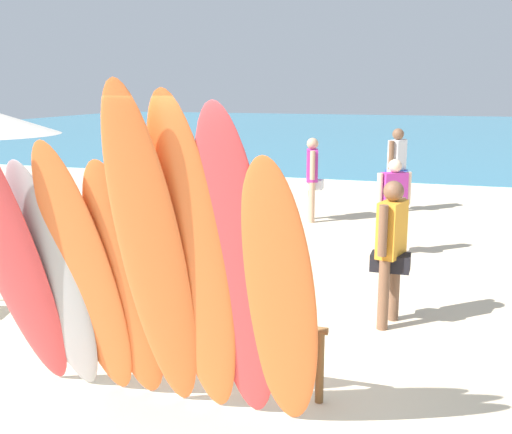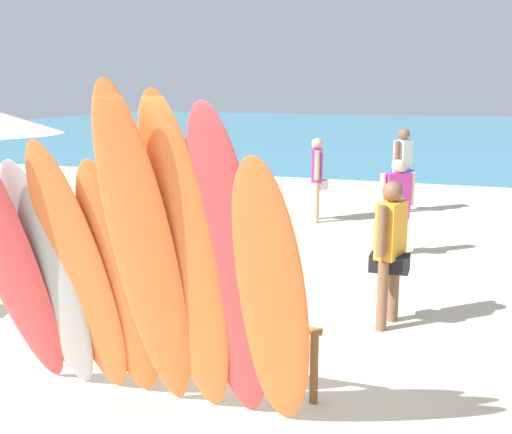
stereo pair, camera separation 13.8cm
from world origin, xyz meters
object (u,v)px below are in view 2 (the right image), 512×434
object	(u,v)px
beachgoer_by_water	(317,174)
beach_chair_blue	(110,237)
surfboard_red_0	(6,254)
surfboard_orange_7	(271,303)
surfboard_grey_1	(50,281)
surfboard_orange_5	(187,268)
surfboard_orange_2	(81,278)
surfboard_orange_4	(147,263)
beachgoer_near_rack	(403,164)
beach_chair_red	(78,261)
surfboard_rack	(176,326)
beachgoer_photographing	(397,201)
surfboard_orange_3	(120,287)
surfboard_red_6	(229,277)
beachgoer_strolling	(390,244)

from	to	relation	value
beachgoer_by_water	beach_chair_blue	distance (m)	4.48
surfboard_red_0	surfboard_orange_7	bearing A→B (deg)	0.68
surfboard_grey_1	surfboard_orange_5	bearing A→B (deg)	1.26
surfboard_orange_2	surfboard_orange_4	xyz separation A→B (m)	(0.64, -0.10, 0.20)
surfboard_red_0	beachgoer_near_rack	bearing A→B (deg)	73.28
surfboard_orange_2	surfboard_orange_5	world-z (taller)	surfboard_orange_5
beach_chair_blue	surfboard_orange_4	bearing A→B (deg)	-44.70
surfboard_grey_1	surfboard_orange_4	world-z (taller)	surfboard_orange_4
surfboard_orange_4	surfboard_orange_7	size ratio (longest dim) A/B	1.23
beach_chair_red	beach_chair_blue	xyz separation A→B (m)	(-0.30, 1.23, -0.01)
beachgoer_near_rack	beach_chair_red	size ratio (longest dim) A/B	2.05
surfboard_grey_1	surfboard_rack	bearing A→B (deg)	43.61
beachgoer_photographing	surfboard_orange_3	bearing A→B (deg)	41.93
beachgoer_photographing	beachgoer_near_rack	distance (m)	3.47
surfboard_red_0	surfboard_red_6	distance (m)	1.81
surfboard_rack	beach_chair_red	bearing A→B (deg)	142.18
surfboard_orange_7	beach_chair_blue	distance (m)	5.07
surfboard_red_6	beachgoer_photographing	size ratio (longest dim) A/B	1.75
surfboard_orange_3	beach_chair_blue	world-z (taller)	surfboard_orange_3
surfboard_red_0	beachgoer_by_water	size ratio (longest dim) A/B	1.72
surfboard_orange_5	beachgoer_photographing	xyz separation A→B (m)	(0.91, 5.52, -0.43)
surfboard_orange_5	beachgoer_photographing	distance (m)	5.61
beachgoer_by_water	beachgoer_strolling	bearing A→B (deg)	7.79
surfboard_red_0	surfboard_orange_4	bearing A→B (deg)	-1.55
surfboard_orange_3	beach_chair_red	world-z (taller)	surfboard_orange_3
surfboard_orange_5	surfboard_orange_4	bearing A→B (deg)	-162.61
surfboard_orange_7	surfboard_red_0	bearing A→B (deg)	-172.62
surfboard_grey_1	beachgoer_near_rack	bearing A→B (deg)	82.83
beach_chair_blue	surfboard_orange_5	bearing A→B (deg)	-41.36
surfboard_grey_1	beachgoer_by_water	xyz separation A→B (m)	(0.44, 7.46, -0.11)
surfboard_rack	beachgoer_near_rack	xyz separation A→B (m)	(1.11, 8.27, 0.48)
surfboard_orange_2	beach_chair_red	world-z (taller)	surfboard_orange_2
beachgoer_by_water	beach_chair_blue	xyz separation A→B (m)	(-2.11, -3.92, -0.50)
surfboard_rack	beach_chair_blue	distance (m)	3.81
beachgoer_near_rack	beachgoer_photographing	bearing A→B (deg)	25.20
surfboard_red_0	beachgoer_photographing	world-z (taller)	surfboard_red_0
surfboard_orange_7	surfboard_grey_1	bearing A→B (deg)	-177.89
surfboard_grey_1	surfboard_orange_4	distance (m)	1.01
surfboard_grey_1	beach_chair_red	xyz separation A→B (m)	(-1.37, 2.31, -0.60)
surfboard_red_6	beachgoer_photographing	distance (m)	5.55
surfboard_orange_2	beach_chair_red	xyz separation A→B (m)	(-1.69, 2.35, -0.67)
beachgoer_photographing	beachgoer_near_rack	world-z (taller)	beachgoer_near_rack
surfboard_rack	beachgoer_strolling	size ratio (longest dim) A/B	1.63
surfboard_red_6	surfboard_red_0	bearing A→B (deg)	-174.16
surfboard_orange_5	beachgoer_strolling	world-z (taller)	surfboard_orange_5
surfboard_red_0	surfboard_orange_3	distance (m)	0.93
beachgoer_by_water	surfboard_red_6	bearing A→B (deg)	-5.31
surfboard_rack	beachgoer_strolling	distance (m)	2.51
beachgoer_photographing	beachgoer_strolling	size ratio (longest dim) A/B	0.93
surfboard_red_0	surfboard_red_6	world-z (taller)	surfboard_red_0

